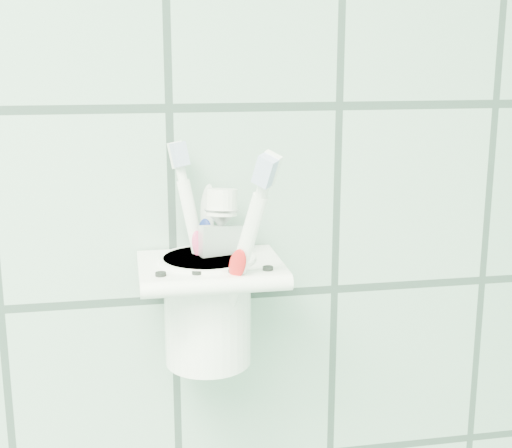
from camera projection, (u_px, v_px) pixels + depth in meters
holder_bracket at (210, 271)px, 0.60m from camera, size 0.12×0.10×0.04m
cup at (208, 305)px, 0.61m from camera, size 0.08×0.08×0.10m
toothbrush_pink at (218, 248)px, 0.61m from camera, size 0.04×0.04×0.19m
toothbrush_blue at (209, 240)px, 0.61m from camera, size 0.02×0.06×0.20m
toothbrush_orange at (212, 242)px, 0.60m from camera, size 0.05×0.08×0.20m
toothpaste_tube at (217, 262)px, 0.60m from camera, size 0.04×0.04×0.15m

